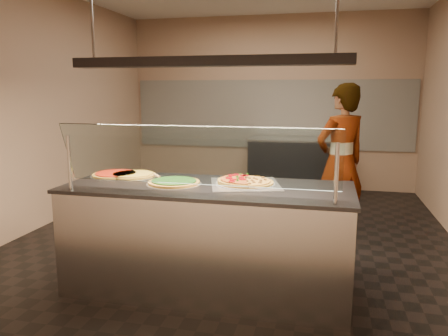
% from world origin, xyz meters
% --- Properties ---
extents(ground, '(5.00, 6.00, 0.02)m').
position_xyz_m(ground, '(0.00, 0.00, -0.01)').
color(ground, black).
rests_on(ground, ground).
extents(wall_back, '(5.00, 0.02, 3.00)m').
position_xyz_m(wall_back, '(0.00, 3.01, 1.50)').
color(wall_back, tan).
rests_on(wall_back, ground).
extents(wall_front, '(5.00, 0.02, 3.00)m').
position_xyz_m(wall_front, '(0.00, -3.01, 1.50)').
color(wall_front, tan).
rests_on(wall_front, ground).
extents(wall_left, '(0.02, 6.00, 3.00)m').
position_xyz_m(wall_left, '(-2.51, 0.00, 1.50)').
color(wall_left, tan).
rests_on(wall_left, ground).
extents(tile_band, '(4.90, 0.02, 1.20)m').
position_xyz_m(tile_band, '(0.00, 2.98, 1.30)').
color(tile_band, silver).
rests_on(tile_band, wall_back).
extents(serving_counter, '(2.42, 0.94, 0.93)m').
position_xyz_m(serving_counter, '(0.04, -1.31, 0.47)').
color(serving_counter, '#B7B7BC').
rests_on(serving_counter, ground).
extents(sneeze_guard, '(2.18, 0.18, 0.54)m').
position_xyz_m(sneeze_guard, '(0.04, -1.65, 1.23)').
color(sneeze_guard, '#B7B7BC').
rests_on(sneeze_guard, serving_counter).
extents(perforated_tray, '(0.71, 0.71, 0.01)m').
position_xyz_m(perforated_tray, '(0.35, -1.20, 0.94)').
color(perforated_tray, silver).
rests_on(perforated_tray, serving_counter).
extents(half_pizza_pepperoni, '(0.36, 0.52, 0.05)m').
position_xyz_m(half_pizza_pepperoni, '(0.23, -1.19, 0.96)').
color(half_pizza_pepperoni, olive).
rests_on(half_pizza_pepperoni, perforated_tray).
extents(half_pizza_sausage, '(0.36, 0.52, 0.04)m').
position_xyz_m(half_pizza_sausage, '(0.46, -1.19, 0.96)').
color(half_pizza_sausage, olive).
rests_on(half_pizza_sausage, perforated_tray).
extents(pizza_spinach, '(0.47, 0.47, 0.03)m').
position_xyz_m(pizza_spinach, '(-0.25, -1.32, 0.95)').
color(pizza_spinach, silver).
rests_on(pizza_spinach, serving_counter).
extents(pizza_cheese, '(0.45, 0.45, 0.03)m').
position_xyz_m(pizza_cheese, '(-0.74, -1.09, 0.94)').
color(pizza_cheese, silver).
rests_on(pizza_cheese, serving_counter).
extents(pizza_tomato, '(0.46, 0.46, 0.03)m').
position_xyz_m(pizza_tomato, '(-0.91, -1.10, 0.94)').
color(pizza_tomato, silver).
rests_on(pizza_tomato, serving_counter).
extents(pizza_spatula, '(0.28, 0.17, 0.02)m').
position_xyz_m(pizza_spatula, '(-0.42, -1.16, 0.96)').
color(pizza_spatula, '#B7B7BC').
rests_on(pizza_spatula, pizza_spinach).
extents(prep_table, '(1.50, 0.74, 0.93)m').
position_xyz_m(prep_table, '(0.48, 2.55, 0.47)').
color(prep_table, '#2D2D31').
rests_on(prep_table, ground).
extents(worker, '(0.78, 0.74, 1.80)m').
position_xyz_m(worker, '(1.17, 0.37, 0.90)').
color(worker, black).
rests_on(worker, ground).
extents(heat_lamp_housing, '(2.30, 0.18, 0.08)m').
position_xyz_m(heat_lamp_housing, '(0.04, -1.31, 1.95)').
color(heat_lamp_housing, '#2D2D31').
rests_on(heat_lamp_housing, ceiling).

